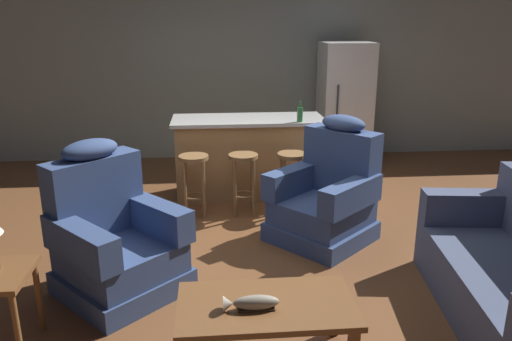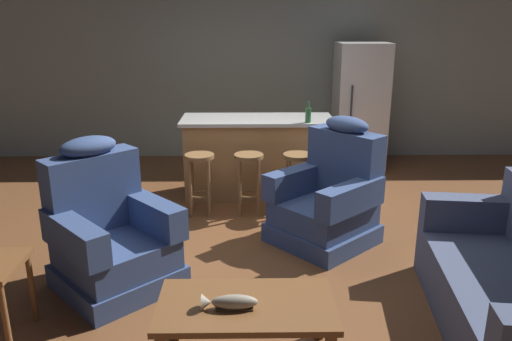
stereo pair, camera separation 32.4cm
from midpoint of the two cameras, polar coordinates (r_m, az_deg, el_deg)
The scene contains 12 objects.
ground_plane at distance 4.94m, azimuth -1.58°, elevation -7.99°, with size 12.00×12.00×0.00m.
back_wall at distance 7.64m, azimuth -3.14°, elevation 11.17°, with size 12.00×0.05×2.60m.
coffee_table at distance 3.20m, azimuth -1.81°, elevation -15.80°, with size 1.10×0.60×0.42m.
fish_figurine at distance 3.10m, azimuth -3.71°, elevation -14.93°, with size 0.34×0.10×0.10m.
recliner_near_lamp at distance 4.16m, azimuth -18.15°, elevation -7.60°, with size 1.19×1.19×1.20m.
recliner_near_island at distance 4.88m, azimuth 6.25°, elevation -3.06°, with size 1.19×1.19×1.20m.
kitchen_island at distance 6.04m, azimuth -2.41°, elevation 1.60°, with size 1.80×0.70×0.95m.
bar_stool_left at distance 5.45m, azimuth -8.78°, elevation -0.42°, with size 0.32×0.32×0.68m.
bar_stool_middle at distance 5.44m, azimuth -3.17°, elevation -0.28°, with size 0.32×0.32×0.68m.
bar_stool_right at distance 5.48m, azimuth 2.41°, elevation -0.13°, with size 0.32×0.32×0.68m.
refrigerator at distance 7.33m, azimuth 8.81°, elevation 7.42°, with size 0.70×0.69×1.76m.
bottle_tall_green at distance 5.71m, azimuth 3.42°, elevation 6.45°, with size 0.07×0.07×0.24m.
Camera 1 is at (-0.42, -4.46, 2.11)m, focal length 35.00 mm.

